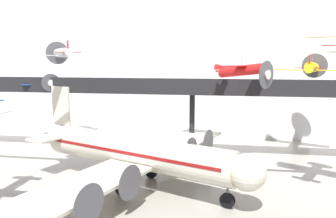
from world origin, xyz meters
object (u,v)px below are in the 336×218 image
Objects in this scene: suspended_plane_red_highwing at (241,70)px; suspended_plane_silver_racer at (62,53)px; suspended_plane_blue_trainer at (48,82)px; airliner_silver_main at (134,152)px; suspended_plane_yellow_lowwing at (312,67)px.

suspended_plane_silver_racer is at bearing -134.59° from suspended_plane_red_highwing.
airliner_silver_main is at bearing 15.64° from suspended_plane_blue_trainer.
suspended_plane_yellow_lowwing is (27.70, 10.54, -1.68)m from suspended_plane_silver_racer.
suspended_plane_red_highwing is (25.18, -5.47, 1.91)m from suspended_plane_blue_trainer.
suspended_plane_red_highwing is (10.41, 5.40, 7.92)m from airliner_silver_main.
airliner_silver_main is 14.15m from suspended_plane_red_highwing.
suspended_plane_yellow_lowwing is (19.47, 13.02, 8.02)m from airliner_silver_main.
suspended_plane_red_highwing is 1.04× the size of suspended_plane_yellow_lowwing.
suspended_plane_blue_trainer reaches higher than airliner_silver_main.
suspended_plane_red_highwing is at bearing 39.75° from suspended_plane_blue_trainer.
suspended_plane_silver_racer reaches higher than suspended_plane_yellow_lowwing.
suspended_plane_silver_racer is 0.67× the size of suspended_plane_blue_trainer.
suspended_plane_red_highwing is at bearing -119.88° from suspended_plane_silver_racer.
airliner_silver_main is at bearing -145.55° from suspended_plane_silver_racer.
airliner_silver_main is 12.96m from suspended_plane_silver_racer.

